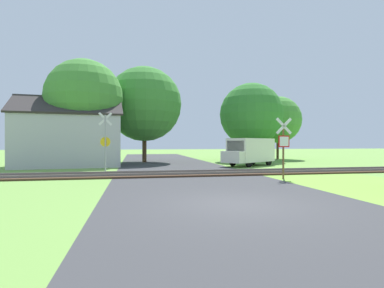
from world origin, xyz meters
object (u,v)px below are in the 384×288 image
Objects in this scene: house at (70,139)px; tree_center at (144,104)px; crossing_sign_far at (105,139)px; tree_far at (278,120)px; mail_truck at (250,151)px; stop_sign_near at (284,144)px; tree_right at (251,115)px; tree_left at (84,98)px.

house is 0.93× the size of tree_center.
tree_far reaches higher than crossing_sign_far.
mail_truck is (11.11, 2.96, -0.91)m from crossing_sign_far.
tree_center reaches higher than stop_sign_near.
house is at bearing -167.59° from tree_right.
tree_right is (17.04, 3.75, 2.64)m from house.
stop_sign_near is at bearing -66.16° from tree_center.
crossing_sign_far reaches higher than mail_truck.
tree_far is at bearing 24.55° from crossing_sign_far.
tree_left is at bearing -145.88° from tree_center.
tree_far is at bearing 17.02° from tree_left.
house is 17.64m from tree_right.
tree_far is at bearing -71.29° from mail_truck.
stop_sign_near is at bearing -47.04° from house.
tree_right is 1.58× the size of mail_truck.
tree_center reaches higher than tree_far.
tree_center reaches higher than mail_truck.
crossing_sign_far is 22.00m from tree_far.
house is 1.07× the size of tree_right.
tree_left reaches higher than crossing_sign_far.
tree_center is (-6.63, 15.00, 3.82)m from stop_sign_near.
tree_right is (4.32, 14.92, 3.01)m from stop_sign_near.
tree_center reaches higher than tree_left.
tree_far is 12.03m from mail_truck.
tree_right is 16.33m from tree_left.
mail_truck is (14.38, -2.44, -0.93)m from house.
tree_right is at bearing -56.57° from mail_truck.
stop_sign_near is 16.93m from house.
house is 1.19× the size of tree_far.
tree_right reaches higher than mail_truck.
tree_center is at bearing 26.41° from house.
crossing_sign_far is at bearing -30.46° from stop_sign_near.
tree_right is at bearing 11.76° from tree_left.
tree_center is at bearing 34.12° from tree_left.
house is at bearing 47.01° from mail_truck.
mail_truck is at bearing 5.94° from crossing_sign_far.
tree_right is 5.34m from tree_far.
tree_center is (5.02, 3.40, 0.02)m from tree_left.
mail_truck is (-2.66, -6.19, -3.58)m from tree_right.
tree_right is at bearing -0.41° from tree_center.
tree_left reaches higher than tree_far.
tree_far is 1.42× the size of mail_truck.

